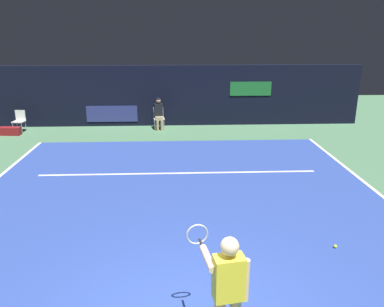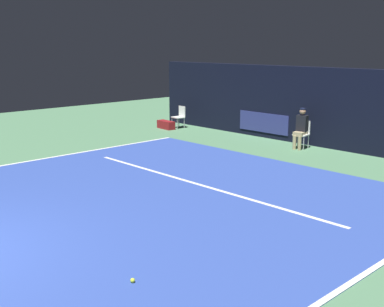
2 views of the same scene
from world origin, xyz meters
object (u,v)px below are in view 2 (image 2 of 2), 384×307
at_px(courtside_chair_near, 180,116).
at_px(tennis_ball, 133,280).
at_px(equipment_bag, 166,125).
at_px(line_judge_on_chair, 301,128).

distance_m(courtside_chair_near, tennis_ball, 13.32).
xyz_separation_m(tennis_ball, equipment_bag, (-9.65, 8.86, 0.11)).
relative_size(courtside_chair_near, equipment_bag, 1.05).
bearing_deg(equipment_bag, courtside_chair_near, 73.73).
bearing_deg(line_judge_on_chair, tennis_ball, -68.76).
bearing_deg(equipment_bag, line_judge_on_chair, 11.95).
bearing_deg(courtside_chair_near, equipment_bag, -111.66).
height_order(line_judge_on_chair, tennis_ball, line_judge_on_chair).
xyz_separation_m(line_judge_on_chair, equipment_bag, (-5.94, -0.68, -0.53)).
height_order(tennis_ball, equipment_bag, equipment_bag).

